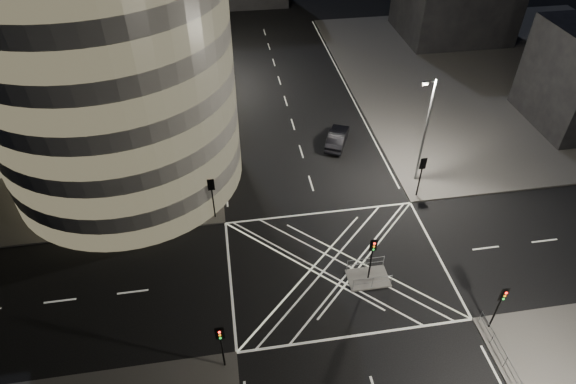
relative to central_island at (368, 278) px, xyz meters
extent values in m
plane|color=black|center=(-2.00, 1.50, -0.07)|extent=(120.00, 120.00, 0.00)
cube|color=#575451|center=(-31.00, 28.50, 0.00)|extent=(42.00, 42.00, 0.15)
cube|color=#575451|center=(27.00, 28.50, 0.00)|extent=(42.00, 42.00, 0.15)
cube|color=slate|center=(0.00, 0.00, 0.00)|extent=(3.00, 2.00, 0.15)
cylinder|color=gray|center=(-18.00, 15.50, 12.57)|extent=(20.00, 20.00, 25.00)
cube|color=gray|center=(-28.00, 25.50, 12.57)|extent=(20.00, 18.00, 25.00)
cylinder|color=black|center=(-12.50, 10.50, 1.88)|extent=(0.32, 0.32, 3.61)
ellipsoid|color=black|center=(-12.50, 10.50, 4.90)|extent=(4.42, 4.42, 5.08)
cylinder|color=black|center=(-12.50, 16.50, 1.57)|extent=(0.32, 0.32, 2.99)
ellipsoid|color=black|center=(-12.50, 16.50, 4.22)|extent=(4.20, 4.20, 4.83)
cylinder|color=black|center=(-12.50, 22.50, 1.94)|extent=(0.32, 0.32, 3.73)
ellipsoid|color=black|center=(-12.50, 22.50, 4.96)|extent=(4.20, 4.20, 4.83)
cylinder|color=black|center=(-12.50, 28.50, 1.74)|extent=(0.32, 0.32, 3.34)
ellipsoid|color=black|center=(-12.50, 28.50, 4.83)|extent=(5.17, 5.17, 5.94)
cylinder|color=black|center=(-12.50, 34.50, 1.83)|extent=(0.32, 0.32, 3.51)
ellipsoid|color=black|center=(-12.50, 34.50, 4.65)|extent=(3.89, 3.89, 4.47)
cylinder|color=black|center=(-10.80, 8.30, 1.57)|extent=(0.12, 0.12, 3.00)
cube|color=black|center=(-10.80, 8.30, 3.52)|extent=(0.28, 0.22, 0.90)
cube|color=black|center=(-10.80, 8.30, 3.52)|extent=(0.55, 0.04, 1.10)
cylinder|color=black|center=(-10.80, -5.30, 1.57)|extent=(0.12, 0.12, 3.00)
cube|color=black|center=(-10.80, -5.30, 3.52)|extent=(0.28, 0.22, 0.90)
cube|color=black|center=(-10.80, -5.30, 3.52)|extent=(0.55, 0.04, 1.10)
cylinder|color=black|center=(6.80, 8.30, 1.57)|extent=(0.12, 0.12, 3.00)
cube|color=black|center=(6.80, 8.30, 3.52)|extent=(0.28, 0.22, 0.90)
cube|color=black|center=(6.80, 8.30, 3.52)|extent=(0.55, 0.04, 1.10)
cylinder|color=black|center=(6.80, -5.30, 1.57)|extent=(0.12, 0.12, 3.00)
cube|color=black|center=(6.80, -5.30, 3.52)|extent=(0.28, 0.22, 0.90)
cube|color=black|center=(6.80, -5.30, 3.52)|extent=(0.55, 0.04, 1.10)
cylinder|color=black|center=(0.00, 0.00, 1.57)|extent=(0.12, 0.12, 3.00)
cube|color=black|center=(0.00, 0.00, 3.52)|extent=(0.28, 0.22, 0.90)
cube|color=black|center=(0.00, 0.00, 3.52)|extent=(0.55, 0.04, 1.10)
cylinder|color=slate|center=(-11.50, 13.50, 5.08)|extent=(0.20, 0.20, 10.00)
cylinder|color=slate|center=(-11.05, 13.50, 9.93)|extent=(0.90, 0.10, 0.10)
cube|color=slate|center=(-10.60, 13.50, 9.83)|extent=(0.50, 0.25, 0.18)
cube|color=white|center=(-10.60, 13.50, 9.72)|extent=(0.42, 0.20, 0.05)
cylinder|color=slate|center=(-11.50, 31.50, 5.08)|extent=(0.20, 0.20, 10.00)
cylinder|color=slate|center=(-11.05, 31.50, 9.93)|extent=(0.90, 0.10, 0.10)
cube|color=slate|center=(-10.60, 31.50, 9.83)|extent=(0.50, 0.25, 0.18)
cube|color=white|center=(-10.60, 31.50, 9.72)|extent=(0.42, 0.20, 0.05)
cylinder|color=slate|center=(7.50, 10.50, 5.08)|extent=(0.20, 0.20, 10.00)
cylinder|color=slate|center=(7.05, 10.50, 9.93)|extent=(0.90, 0.10, 0.10)
cube|color=slate|center=(6.60, 10.50, 9.83)|extent=(0.50, 0.25, 0.18)
cube|color=white|center=(6.60, 10.50, 9.72)|extent=(0.42, 0.20, 0.05)
cube|color=slate|center=(0.00, -0.90, 0.62)|extent=(2.80, 0.06, 1.10)
cube|color=slate|center=(0.00, 0.90, 0.62)|extent=(2.80, 0.06, 1.10)
imported|color=black|center=(1.77, 17.17, 0.72)|extent=(3.51, 5.07, 1.58)
camera|label=1|loc=(-9.38, -21.48, 27.80)|focal=30.00mm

